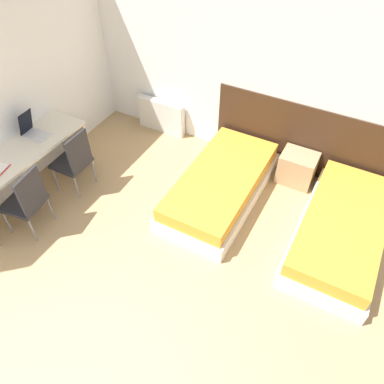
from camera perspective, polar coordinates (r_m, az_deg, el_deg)
name	(u,v)px	position (r m, az deg, el deg)	size (l,w,h in m)	color
ground_plane	(93,362)	(4.07, -14.85, -23.73)	(20.00, 20.00, 0.00)	tan
wall_back	(252,70)	(5.24, 9.15, 17.81)	(5.89, 0.05, 2.70)	white
wall_left	(9,88)	(5.29, -26.11, 14.05)	(0.05, 4.65, 2.70)	white
headboard_panel	(306,142)	(5.45, 17.03, 7.32)	(2.67, 0.03, 1.07)	#382316
bed_near_window	(221,186)	(5.05, 4.38, 0.94)	(0.97, 2.00, 0.41)	silver
bed_near_door	(341,230)	(4.86, 21.79, -5.40)	(0.97, 2.00, 0.41)	silver
nightstand	(297,168)	(5.46, 15.72, 3.54)	(0.48, 0.39, 0.46)	tan
radiator	(161,116)	(6.23, -4.70, 11.49)	(0.81, 0.12, 0.55)	silver
desk	(23,162)	(5.25, -24.36, 4.12)	(0.62, 1.82, 0.77)	beige
chair_near_laptop	(74,160)	(5.20, -17.53, 4.72)	(0.44, 0.44, 0.93)	#232328
chair_near_notebook	(27,200)	(4.84, -23.89, -1.09)	(0.49, 0.49, 0.93)	#232328
laptop	(33,131)	(5.32, -23.11, 8.61)	(0.34, 0.23, 0.33)	silver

